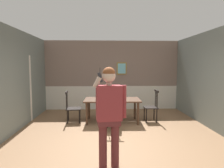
{
  "coord_description": "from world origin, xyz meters",
  "views": [
    {
      "loc": [
        -0.32,
        -4.64,
        1.77
      ],
      "look_at": [
        -0.15,
        -0.46,
        1.39
      ],
      "focal_mm": 31.82,
      "sensor_mm": 36.0,
      "label": 1
    }
  ],
  "objects_px": {
    "dining_table": "(112,102)",
    "chair_at_table_head": "(112,102)",
    "person_figure": "(109,110)",
    "chair_by_doorway": "(72,108)",
    "chair_opposite_corner": "(152,107)",
    "chair_near_window": "(113,113)"
  },
  "relations": [
    {
      "from": "dining_table",
      "to": "chair_at_table_head",
      "type": "distance_m",
      "value": 0.86
    },
    {
      "from": "chair_at_table_head",
      "to": "person_figure",
      "type": "height_order",
      "value": "person_figure"
    },
    {
      "from": "dining_table",
      "to": "chair_by_doorway",
      "type": "height_order",
      "value": "chair_by_doorway"
    },
    {
      "from": "chair_by_doorway",
      "to": "chair_opposite_corner",
      "type": "height_order",
      "value": "chair_opposite_corner"
    },
    {
      "from": "dining_table",
      "to": "chair_opposite_corner",
      "type": "xyz_separation_m",
      "value": [
        1.25,
        -0.03,
        -0.16
      ]
    },
    {
      "from": "chair_near_window",
      "to": "chair_opposite_corner",
      "type": "bearing_deg",
      "value": 39.69
    },
    {
      "from": "chair_near_window",
      "to": "chair_at_table_head",
      "type": "bearing_deg",
      "value": 95.66
    },
    {
      "from": "chair_by_doorway",
      "to": "person_figure",
      "type": "relative_size",
      "value": 0.56
    },
    {
      "from": "chair_at_table_head",
      "to": "chair_opposite_corner",
      "type": "height_order",
      "value": "chair_opposite_corner"
    },
    {
      "from": "chair_near_window",
      "to": "person_figure",
      "type": "distance_m",
      "value": 2.07
    },
    {
      "from": "person_figure",
      "to": "dining_table",
      "type": "bearing_deg",
      "value": -101.03
    },
    {
      "from": "dining_table",
      "to": "chair_by_doorway",
      "type": "bearing_deg",
      "value": 178.94
    },
    {
      "from": "dining_table",
      "to": "chair_by_doorway",
      "type": "distance_m",
      "value": 1.27
    },
    {
      "from": "chair_by_doorway",
      "to": "person_figure",
      "type": "height_order",
      "value": "person_figure"
    },
    {
      "from": "dining_table",
      "to": "chair_at_table_head",
      "type": "height_order",
      "value": "chair_at_table_head"
    },
    {
      "from": "chair_near_window",
      "to": "chair_opposite_corner",
      "type": "relative_size",
      "value": 1.04
    },
    {
      "from": "dining_table",
      "to": "chair_near_window",
      "type": "distance_m",
      "value": 0.86
    },
    {
      "from": "chair_by_doorway",
      "to": "dining_table",
      "type": "bearing_deg",
      "value": 84.25
    },
    {
      "from": "chair_near_window",
      "to": "chair_by_doorway",
      "type": "distance_m",
      "value": 1.51
    },
    {
      "from": "chair_opposite_corner",
      "to": "person_figure",
      "type": "distance_m",
      "value": 3.19
    },
    {
      "from": "chair_opposite_corner",
      "to": "chair_at_table_head",
      "type": "bearing_deg",
      "value": 54.44
    },
    {
      "from": "chair_by_doorway",
      "to": "person_figure",
      "type": "bearing_deg",
      "value": 16.21
    }
  ]
}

